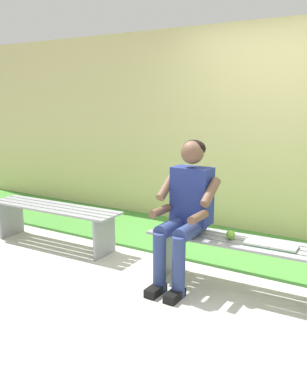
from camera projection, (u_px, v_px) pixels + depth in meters
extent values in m
cube|color=beige|center=(62.00, 308.00, 3.27)|extent=(10.00, 7.00, 0.04)
cube|color=#478C38|center=(199.00, 225.00, 5.32)|extent=(9.00, 2.28, 0.03)
cube|color=#D1C684|center=(251.00, 131.00, 4.91)|extent=(9.50, 0.24, 2.44)
cube|color=gray|center=(245.00, 236.00, 3.58)|extent=(1.56, 0.14, 0.02)
cube|color=gray|center=(241.00, 239.00, 3.50)|extent=(1.56, 0.14, 0.02)
cube|color=gray|center=(237.00, 243.00, 3.41)|extent=(1.56, 0.14, 0.02)
cube|color=gray|center=(233.00, 247.00, 3.33)|extent=(1.56, 0.14, 0.02)
cube|color=gray|center=(169.00, 252.00, 3.82)|extent=(0.04, 0.35, 0.42)
cube|color=gray|center=(63.00, 204.00, 4.67)|extent=(1.60, 0.14, 0.02)
cube|color=gray|center=(57.00, 206.00, 4.58)|extent=(1.60, 0.14, 0.02)
cube|color=gray|center=(50.00, 208.00, 4.50)|extent=(1.60, 0.14, 0.02)
cube|color=gray|center=(44.00, 210.00, 4.41)|extent=(1.60, 0.14, 0.02)
cube|color=gray|center=(104.00, 236.00, 4.26)|extent=(0.04, 0.35, 0.42)
cube|color=gray|center=(11.00, 218.00, 4.92)|extent=(0.04, 0.35, 0.42)
cube|color=navy|center=(192.00, 196.00, 3.63)|extent=(0.34, 0.20, 0.50)
sphere|color=brown|center=(192.00, 152.00, 3.54)|extent=(0.20, 0.20, 0.20)
ellipsoid|color=black|center=(194.00, 148.00, 3.56)|extent=(0.20, 0.19, 0.15)
cylinder|color=navy|center=(190.00, 231.00, 3.47)|extent=(0.13, 0.40, 0.13)
cylinder|color=navy|center=(171.00, 227.00, 3.56)|extent=(0.13, 0.40, 0.13)
cylinder|color=navy|center=(179.00, 267.00, 3.36)|extent=(0.11, 0.11, 0.51)
cube|color=black|center=(175.00, 296.00, 3.36)|extent=(0.10, 0.22, 0.07)
cylinder|color=navy|center=(159.00, 263.00, 3.45)|extent=(0.11, 0.11, 0.51)
cube|color=black|center=(156.00, 290.00, 3.45)|extent=(0.10, 0.22, 0.07)
cylinder|color=brown|center=(211.00, 192.00, 3.44)|extent=(0.08, 0.28, 0.23)
cylinder|color=brown|center=(198.00, 217.00, 3.36)|extent=(0.07, 0.26, 0.07)
cylinder|color=brown|center=(167.00, 187.00, 3.66)|extent=(0.08, 0.28, 0.23)
cylinder|color=brown|center=(160.00, 211.00, 3.55)|extent=(0.07, 0.26, 0.07)
sphere|color=#72B738|center=(231.00, 235.00, 3.46)|extent=(0.08, 0.08, 0.08)
cube|color=white|center=(284.00, 247.00, 3.25)|extent=(0.20, 0.16, 0.02)
cube|color=white|center=(258.00, 243.00, 3.35)|extent=(0.20, 0.16, 0.02)
cube|color=#33724C|center=(271.00, 246.00, 3.30)|extent=(0.42, 0.17, 0.01)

